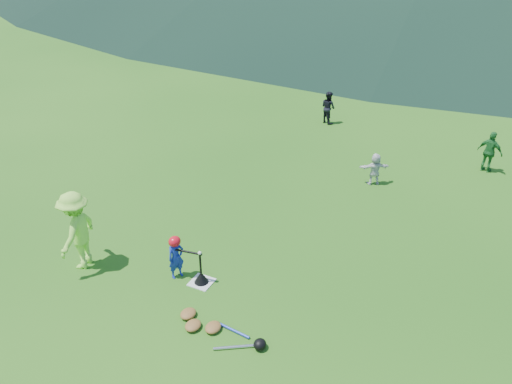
# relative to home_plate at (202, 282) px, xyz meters

# --- Properties ---
(ground) EXTENTS (120.00, 120.00, 0.00)m
(ground) POSITION_rel_home_plate_xyz_m (0.00, 0.00, -0.01)
(ground) COLOR #1E5613
(ground) RESTS_ON ground
(home_plate) EXTENTS (0.45, 0.45, 0.02)m
(home_plate) POSITION_rel_home_plate_xyz_m (0.00, 0.00, 0.00)
(home_plate) COLOR silver
(home_plate) RESTS_ON ground
(baseball) EXTENTS (0.08, 0.08, 0.08)m
(baseball) POSITION_rel_home_plate_xyz_m (0.00, 0.00, 0.73)
(baseball) COLOR white
(baseball) RESTS_ON batting_tee
(batter_child) EXTENTS (0.36, 0.41, 0.95)m
(batter_child) POSITION_rel_home_plate_xyz_m (-0.56, -0.03, 0.46)
(batter_child) COLOR #162B9A
(batter_child) RESTS_ON ground
(adult_coach) EXTENTS (0.89, 1.25, 1.75)m
(adult_coach) POSITION_rel_home_plate_xyz_m (-2.59, -0.62, 0.86)
(adult_coach) COLOR #A0F648
(adult_coach) RESTS_ON ground
(fielder_b) EXTENTS (0.71, 0.67, 1.17)m
(fielder_b) POSITION_rel_home_plate_xyz_m (-0.79, 9.97, 0.58)
(fielder_b) COLOR black
(fielder_b) RESTS_ON ground
(fielder_c) EXTENTS (0.78, 0.53, 1.23)m
(fielder_c) POSITION_rel_home_plate_xyz_m (4.77, 8.19, 0.61)
(fielder_c) COLOR #1F692B
(fielder_c) RESTS_ON ground
(fielder_d) EXTENTS (0.86, 0.68, 0.92)m
(fielder_d) POSITION_rel_home_plate_xyz_m (2.00, 5.91, 0.45)
(fielder_d) COLOR silver
(fielder_d) RESTS_ON ground
(batting_tee) EXTENTS (0.30, 0.30, 0.68)m
(batting_tee) POSITION_rel_home_plate_xyz_m (0.00, 0.00, 0.12)
(batting_tee) COLOR black
(batting_tee) RESTS_ON home_plate
(batter_gear) EXTENTS (0.73, 0.26, 0.31)m
(batter_gear) POSITION_rel_home_plate_xyz_m (-0.54, -0.03, 0.84)
(batter_gear) COLOR red
(batter_gear) RESTS_ON ground
(equipment_pile) EXTENTS (1.80, 0.71, 0.19)m
(equipment_pile) POSITION_rel_home_plate_xyz_m (0.91, -1.07, 0.06)
(equipment_pile) COLOR olive
(equipment_pile) RESTS_ON ground
(outfield_fence) EXTENTS (70.07, 0.08, 1.33)m
(outfield_fence) POSITION_rel_home_plate_xyz_m (0.00, 28.00, 0.69)
(outfield_fence) COLOR gray
(outfield_fence) RESTS_ON ground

